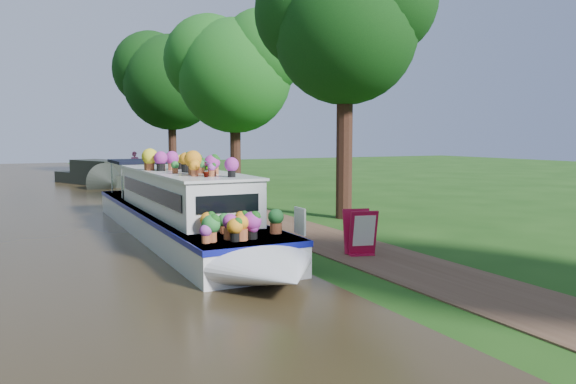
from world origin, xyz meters
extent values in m
plane|color=#184010|center=(0.00, 0.00, 0.00)|extent=(100.00, 100.00, 0.00)
cube|color=black|center=(-6.00, 0.00, 0.01)|extent=(10.00, 100.00, 0.02)
cube|color=#4B3323|center=(1.20, 0.00, 0.01)|extent=(2.20, 100.00, 0.03)
cube|color=silver|center=(-2.25, 2.27, 0.40)|extent=(2.20, 12.00, 0.75)
cube|color=navy|center=(-2.25, 2.27, 0.71)|extent=(2.24, 12.04, 0.12)
cube|color=silver|center=(-2.25, 1.47, 1.29)|extent=(1.80, 7.00, 1.05)
cube|color=silver|center=(-2.25, 1.47, 1.85)|extent=(1.90, 7.10, 0.06)
cube|color=black|center=(-1.34, 1.47, 1.37)|extent=(0.03, 6.40, 0.38)
cube|color=black|center=(-3.16, 1.47, 1.37)|extent=(0.03, 6.40, 0.38)
cube|color=black|center=(-2.25, 6.57, 1.92)|extent=(1.90, 2.40, 0.10)
cube|color=white|center=(-1.10, -3.13, 1.07)|extent=(0.04, 0.45, 0.55)
imported|color=#144C16|center=(-2.43, -1.14, 2.09)|extent=(0.24, 0.27, 0.43)
imported|color=#144C16|center=(-2.09, 0.40, 2.07)|extent=(0.30, 0.30, 0.39)
cylinder|color=black|center=(3.80, 3.00, 2.27)|extent=(0.56, 0.56, 4.55)
sphere|color=black|center=(3.80, 3.00, 6.23)|extent=(4.80, 4.80, 4.80)
sphere|color=black|center=(4.76, 2.28, 7.19)|extent=(3.60, 3.60, 3.60)
sphere|color=black|center=(2.96, 3.84, 6.95)|extent=(3.84, 3.84, 3.84)
cylinder|color=black|center=(4.50, 15.00, 1.92)|extent=(0.56, 0.56, 3.85)
sphere|color=#144C16|center=(4.50, 15.00, 5.95)|extent=(6.00, 6.00, 6.00)
sphere|color=#144C16|center=(5.70, 14.10, 7.15)|extent=(4.50, 4.50, 4.50)
sphere|color=#144C16|center=(3.45, 16.05, 6.85)|extent=(4.80, 4.80, 4.80)
cylinder|color=black|center=(4.00, 26.00, 2.10)|extent=(0.56, 0.56, 4.20)
sphere|color=black|center=(4.00, 26.00, 6.51)|extent=(6.60, 6.60, 6.60)
sphere|color=black|center=(5.32, 25.01, 7.83)|extent=(4.95, 4.95, 4.95)
sphere|color=black|center=(2.85, 27.16, 7.50)|extent=(5.28, 5.28, 5.28)
cube|color=black|center=(-1.75, 20.95, 0.34)|extent=(4.39, 6.77, 0.65)
cube|color=black|center=(-1.75, 20.41, 1.05)|extent=(2.95, 4.11, 0.76)
cube|color=#AC0C31|center=(0.93, -2.29, 0.05)|extent=(0.69, 0.61, 0.03)
cube|color=#AC0C31|center=(0.93, -2.42, 0.56)|extent=(0.70, 0.42, 1.05)
cube|color=#AC0C31|center=(0.93, -2.16, 0.56)|extent=(0.70, 0.42, 1.05)
cube|color=white|center=(0.93, -2.46, 0.61)|extent=(0.54, 0.30, 0.73)
imported|color=#D0557E|center=(0.96, 23.96, 0.92)|extent=(0.68, 0.48, 1.77)
imported|color=black|center=(1.65, 21.73, 0.97)|extent=(0.98, 0.81, 1.87)
imported|color=#21631D|center=(-0.40, -0.77, 0.19)|extent=(0.44, 0.41, 0.39)
camera|label=1|loc=(-6.36, -13.15, 2.80)|focal=35.00mm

